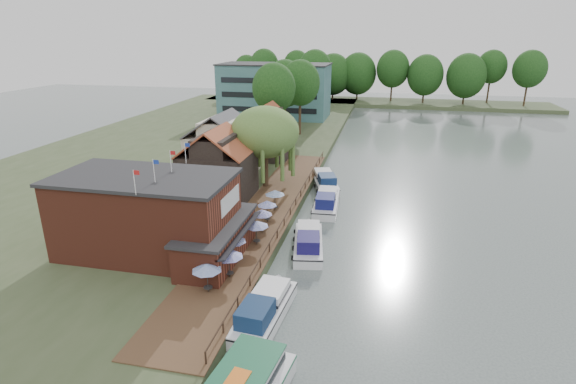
# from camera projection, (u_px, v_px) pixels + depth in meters

# --- Properties ---
(ground) EXTENTS (260.00, 260.00, 0.00)m
(ground) POSITION_uv_depth(u_px,v_px,m) (325.00, 274.00, 39.11)
(ground) COLOR #485350
(ground) RESTS_ON ground
(land_bank) EXTENTS (50.00, 140.00, 1.00)m
(land_bank) POSITION_uv_depth(u_px,v_px,m) (181.00, 152.00, 77.26)
(land_bank) COLOR #384728
(land_bank) RESTS_ON ground
(quay_deck) EXTENTS (6.00, 50.00, 0.10)m
(quay_deck) POSITION_uv_depth(u_px,v_px,m) (266.00, 213.00, 49.59)
(quay_deck) COLOR #47301E
(quay_deck) RESTS_ON land_bank
(quay_rail) EXTENTS (0.20, 49.00, 1.00)m
(quay_rail) POSITION_uv_depth(u_px,v_px,m) (291.00, 210.00, 49.35)
(quay_rail) COLOR black
(quay_rail) RESTS_ON land_bank
(pub) EXTENTS (20.00, 11.00, 7.30)m
(pub) POSITION_uv_depth(u_px,v_px,m) (168.00, 216.00, 39.48)
(pub) COLOR maroon
(pub) RESTS_ON land_bank
(hotel_block) EXTENTS (25.40, 12.40, 12.30)m
(hotel_block) POSITION_uv_depth(u_px,v_px,m) (275.00, 90.00, 105.62)
(hotel_block) COLOR #38666B
(hotel_block) RESTS_ON land_bank
(cottage_a) EXTENTS (8.60, 7.60, 8.50)m
(cottage_a) POSITION_uv_depth(u_px,v_px,m) (218.00, 163.00, 53.29)
(cottage_a) COLOR black
(cottage_a) RESTS_ON land_bank
(cottage_b) EXTENTS (9.60, 8.60, 8.50)m
(cottage_b) POSITION_uv_depth(u_px,v_px,m) (223.00, 143.00, 63.11)
(cottage_b) COLOR beige
(cottage_b) RESTS_ON land_bank
(cottage_c) EXTENTS (7.60, 7.60, 8.50)m
(cottage_c) POSITION_uv_depth(u_px,v_px,m) (267.00, 131.00, 70.58)
(cottage_c) COLOR black
(cottage_c) RESTS_ON land_bank
(willow) EXTENTS (8.60, 8.60, 10.43)m
(willow) POSITION_uv_depth(u_px,v_px,m) (265.00, 147.00, 56.66)
(willow) COLOR #476B2D
(willow) RESTS_ON land_bank
(umbrella_0) EXTENTS (2.32, 2.32, 2.38)m
(umbrella_0) POSITION_uv_depth(u_px,v_px,m) (207.00, 278.00, 34.07)
(umbrella_0) COLOR #1C409B
(umbrella_0) RESTS_ON quay_deck
(umbrella_1) EXTENTS (2.38, 2.38, 2.38)m
(umbrella_1) POSITION_uv_depth(u_px,v_px,m) (229.00, 264.00, 36.14)
(umbrella_1) COLOR navy
(umbrella_1) RESTS_ON quay_deck
(umbrella_2) EXTENTS (2.25, 2.25, 2.38)m
(umbrella_2) POSITION_uv_depth(u_px,v_px,m) (234.00, 248.00, 38.77)
(umbrella_2) COLOR navy
(umbrella_2) RESTS_ON quay_deck
(umbrella_3) EXTENTS (2.29, 2.29, 2.38)m
(umbrella_3) POSITION_uv_depth(u_px,v_px,m) (257.00, 233.00, 41.82)
(umbrella_3) COLOR navy
(umbrella_3) RESTS_ON quay_deck
(umbrella_4) EXTENTS (2.07, 2.07, 2.38)m
(umbrella_4) POSITION_uv_depth(u_px,v_px,m) (262.00, 221.00, 44.49)
(umbrella_4) COLOR navy
(umbrella_4) RESTS_ON quay_deck
(umbrella_5) EXTENTS (2.04, 2.04, 2.38)m
(umbrella_5) POSITION_uv_depth(u_px,v_px,m) (267.00, 211.00, 46.84)
(umbrella_5) COLOR #1B2B97
(umbrella_5) RESTS_ON quay_deck
(umbrella_6) EXTENTS (2.20, 2.20, 2.38)m
(umbrella_6) POSITION_uv_depth(u_px,v_px,m) (275.00, 200.00, 49.97)
(umbrella_6) COLOR navy
(umbrella_6) RESTS_ON quay_deck
(cruiser_0) EXTENTS (3.81, 9.72, 2.29)m
(cruiser_0) POSITION_uv_depth(u_px,v_px,m) (264.00, 306.00, 32.54)
(cruiser_0) COLOR white
(cruiser_0) RESTS_ON ground
(cruiser_1) EXTENTS (4.56, 9.80, 2.27)m
(cruiser_1) POSITION_uv_depth(u_px,v_px,m) (308.00, 239.00, 43.18)
(cruiser_1) COLOR silver
(cruiser_1) RESTS_ON ground
(cruiser_2) EXTENTS (3.60, 9.66, 2.29)m
(cruiser_2) POSITION_uv_depth(u_px,v_px,m) (327.00, 200.00, 53.36)
(cruiser_2) COLOR silver
(cruiser_2) RESTS_ON ground
(cruiser_3) EXTENTS (5.76, 10.05, 2.30)m
(cruiser_3) POSITION_uv_depth(u_px,v_px,m) (325.00, 179.00, 60.79)
(cruiser_3) COLOR silver
(cruiser_3) RESTS_ON ground
(swan) EXTENTS (0.44, 0.44, 0.44)m
(swan) POSITION_uv_depth(u_px,v_px,m) (267.00, 351.00, 29.32)
(swan) COLOR white
(swan) RESTS_ON ground
(bank_tree_0) EXTENTS (7.52, 7.52, 14.22)m
(bank_tree_0) POSITION_uv_depth(u_px,v_px,m) (274.00, 104.00, 78.32)
(bank_tree_0) COLOR #143811
(bank_tree_0) RESTS_ON land_bank
(bank_tree_1) EXTENTS (7.54, 7.54, 14.27)m
(bank_tree_1) POSITION_uv_depth(u_px,v_px,m) (300.00, 98.00, 86.21)
(bank_tree_1) COLOR #143811
(bank_tree_1) RESTS_ON land_bank
(bank_tree_2) EXTENTS (8.31, 8.31, 13.99)m
(bank_tree_2) POSITION_uv_depth(u_px,v_px,m) (285.00, 95.00, 91.59)
(bank_tree_2) COLOR #143811
(bank_tree_2) RESTS_ON land_bank
(bank_tree_3) EXTENTS (6.09, 6.09, 10.90)m
(bank_tree_3) POSITION_uv_depth(u_px,v_px,m) (314.00, 91.00, 109.74)
(bank_tree_3) COLOR #143811
(bank_tree_3) RESTS_ON land_bank
(bank_tree_4) EXTENTS (8.98, 8.98, 14.98)m
(bank_tree_4) POSITION_uv_depth(u_px,v_px,m) (315.00, 78.00, 119.24)
(bank_tree_4) COLOR #143811
(bank_tree_4) RESTS_ON land_bank
(bank_tree_5) EXTENTS (7.77, 7.77, 11.11)m
(bank_tree_5) POSITION_uv_depth(u_px,v_px,m) (307.00, 82.00, 128.48)
(bank_tree_5) COLOR #143811
(bank_tree_5) RESTS_ON land_bank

